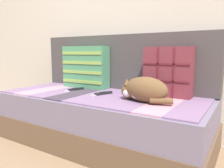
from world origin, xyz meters
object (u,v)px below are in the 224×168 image
at_px(couch, 102,118).
at_px(throw_pillow_striped, 86,67).
at_px(throw_pillow_quilted, 168,72).
at_px(game_remote_near, 103,93).
at_px(game_remote_far, 75,89).
at_px(sleeping_cat, 143,90).

bearing_deg(couch, throw_pillow_striped, 149.24).
xyz_separation_m(throw_pillow_quilted, game_remote_near, (-0.46, -0.21, -0.18)).
height_order(game_remote_near, game_remote_far, same).
relative_size(throw_pillow_quilted, game_remote_far, 1.88).
relative_size(couch, throw_pillow_quilted, 4.62).
xyz_separation_m(couch, sleeping_cat, (0.40, -0.09, 0.29)).
distance_m(throw_pillow_striped, game_remote_near, 0.44).
height_order(couch, game_remote_near, game_remote_near).
distance_m(sleeping_cat, game_remote_near, 0.38).
xyz_separation_m(sleeping_cat, game_remote_far, (-0.69, 0.09, -0.07)).
bearing_deg(throw_pillow_striped, throw_pillow_quilted, 0.03).
bearing_deg(throw_pillow_quilted, sleeping_cat, -107.79).
height_order(throw_pillow_striped, game_remote_near, throw_pillow_striped).
bearing_deg(throw_pillow_striped, sleeping_cat, -20.82).
bearing_deg(game_remote_far, couch, -1.72).
xyz_separation_m(couch, throw_pillow_quilted, (0.49, 0.19, 0.39)).
relative_size(couch, game_remote_near, 8.51).
relative_size(sleeping_cat, game_remote_near, 1.93).
distance_m(throw_pillow_quilted, sleeping_cat, 0.30).
distance_m(throw_pillow_striped, game_remote_far, 0.26).
relative_size(couch, game_remote_far, 8.68).
height_order(throw_pillow_quilted, game_remote_near, throw_pillow_quilted).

